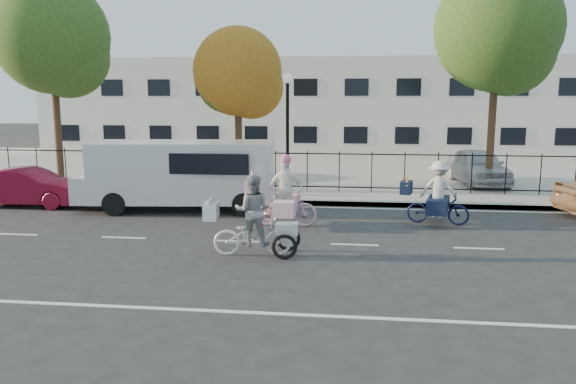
# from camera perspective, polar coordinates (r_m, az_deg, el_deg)

# --- Properties ---
(ground) EXTENTS (120.00, 120.00, 0.00)m
(ground) POSITION_cam_1_polar(r_m,az_deg,el_deg) (14.43, -5.26, -5.01)
(ground) COLOR #333334
(road_markings) EXTENTS (60.00, 9.52, 0.01)m
(road_markings) POSITION_cam_1_polar(r_m,az_deg,el_deg) (14.43, -5.26, -4.99)
(road_markings) COLOR silver
(road_markings) RESTS_ON ground
(curb) EXTENTS (60.00, 0.10, 0.15)m
(curb) POSITION_cam_1_polar(r_m,az_deg,el_deg) (19.26, -2.15, -1.03)
(curb) COLOR #A8A399
(curb) RESTS_ON ground
(sidewalk) EXTENTS (60.00, 2.20, 0.15)m
(sidewalk) POSITION_cam_1_polar(r_m,az_deg,el_deg) (20.29, -1.69, -0.49)
(sidewalk) COLOR #A8A399
(sidewalk) RESTS_ON ground
(parking_lot) EXTENTS (60.00, 15.60, 0.15)m
(parking_lot) POSITION_cam_1_polar(r_m,az_deg,el_deg) (29.02, 0.90, 2.58)
(parking_lot) COLOR #A8A399
(parking_lot) RESTS_ON ground
(iron_fence) EXTENTS (58.00, 0.06, 1.50)m
(iron_fence) POSITION_cam_1_polar(r_m,az_deg,el_deg) (21.24, -1.26, 2.22)
(iron_fence) COLOR black
(iron_fence) RESTS_ON sidewalk
(building) EXTENTS (34.00, 10.00, 6.00)m
(building) POSITION_cam_1_polar(r_m,az_deg,el_deg) (38.77, 2.44, 8.68)
(building) COLOR silver
(building) RESTS_ON ground
(lamppost) EXTENTS (0.36, 0.36, 4.33)m
(lamppost) POSITION_cam_1_polar(r_m,az_deg,el_deg) (20.60, -0.05, 8.17)
(lamppost) COLOR black
(lamppost) RESTS_ON sidewalk
(street_sign) EXTENTS (0.85, 0.06, 1.80)m
(street_sign) POSITION_cam_1_polar(r_m,az_deg,el_deg) (21.12, -6.41, 3.54)
(street_sign) COLOR black
(street_sign) RESTS_ON sidewalk
(zebra_trike) EXTENTS (2.21, 0.96, 1.89)m
(zebra_trike) POSITION_cam_1_polar(r_m,az_deg,el_deg) (13.00, -3.62, -3.32)
(zebra_trike) COLOR white
(zebra_trike) RESTS_ON ground
(unicorn_bike) EXTENTS (2.02, 1.40, 2.06)m
(unicorn_bike) POSITION_cam_1_polar(r_m,az_deg,el_deg) (15.86, -0.37, -0.81)
(unicorn_bike) COLOR #CF9EB2
(unicorn_bike) RESTS_ON ground
(bull_bike) EXTENTS (2.04, 1.42, 1.84)m
(bull_bike) POSITION_cam_1_polar(r_m,az_deg,el_deg) (16.73, 14.93, -0.69)
(bull_bike) COLOR black
(bull_bike) RESTS_ON ground
(white_van) EXTENTS (6.44, 2.71, 2.22)m
(white_van) POSITION_cam_1_polar(r_m,az_deg,el_deg) (18.48, -10.84, 1.96)
(white_van) COLOR silver
(white_van) RESTS_ON ground
(red_sedan) EXTENTS (3.92, 1.37, 1.29)m
(red_sedan) POSITION_cam_1_polar(r_m,az_deg,el_deg) (20.77, -24.82, 0.45)
(red_sedan) COLOR maroon
(red_sedan) RESTS_ON ground
(pedestrian) EXTENTS (0.69, 0.50, 1.75)m
(pedestrian) POSITION_cam_1_polar(r_m,az_deg,el_deg) (20.96, -13.32, 2.21)
(pedestrian) COLOR black
(pedestrian) RESTS_ON sidewalk
(lot_car_a) EXTENTS (2.73, 4.97, 1.36)m
(lot_car_a) POSITION_cam_1_polar(r_m,az_deg,el_deg) (25.13, -15.05, 2.89)
(lot_car_a) COLOR #A3A6AB
(lot_car_a) RESTS_ON parking_lot
(lot_car_b) EXTENTS (2.80, 5.28, 1.41)m
(lot_car_b) POSITION_cam_1_polar(r_m,az_deg,el_deg) (26.78, -15.66, 3.32)
(lot_car_b) COLOR silver
(lot_car_b) RESTS_ON parking_lot
(lot_car_c) EXTENTS (1.50, 3.77, 1.22)m
(lot_car_c) POSITION_cam_1_polar(r_m,az_deg,el_deg) (24.47, -6.76, 2.81)
(lot_car_c) COLOR #494D51
(lot_car_c) RESTS_ON parking_lot
(lot_car_d) EXTENTS (2.18, 4.40, 1.44)m
(lot_car_d) POSITION_cam_1_polar(r_m,az_deg,el_deg) (24.00, 18.73, 2.50)
(lot_car_d) COLOR #B5B7BD
(lot_car_d) RESTS_ON parking_lot
(tree_west) EXTENTS (4.48, 4.48, 8.21)m
(tree_west) POSITION_cam_1_polar(r_m,az_deg,el_deg) (24.51, -22.50, 13.86)
(tree_west) COLOR #442D1D
(tree_west) RESTS_ON ground
(tree_mid) EXTENTS (3.50, 3.46, 6.35)m
(tree_mid) POSITION_cam_1_polar(r_m,az_deg,el_deg) (22.36, -4.74, 11.66)
(tree_mid) COLOR #442D1D
(tree_mid) RESTS_ON ground
(tree_east) EXTENTS (4.57, 4.57, 8.38)m
(tree_east) POSITION_cam_1_polar(r_m,az_deg,el_deg) (22.63, 20.80, 14.68)
(tree_east) COLOR #442D1D
(tree_east) RESTS_ON ground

